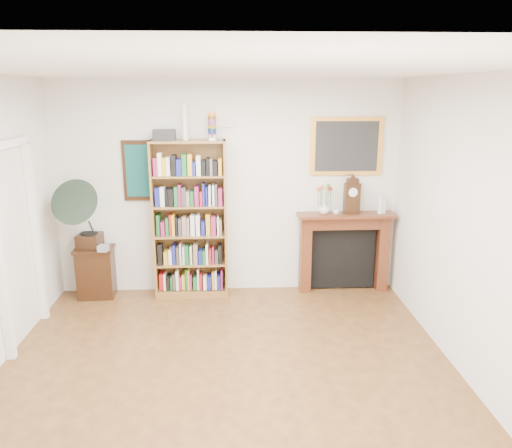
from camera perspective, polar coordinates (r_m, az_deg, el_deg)
The scene contains 15 objects.
room at distance 4.15m, azimuth -3.66°, elevation -2.51°, with size 4.51×5.01×2.81m.
door_casing at distance 5.81m, azimuth -25.71°, elevation -0.31°, with size 0.08×1.02×2.17m.
teal_poster at distance 6.61m, azimuth -12.51°, elevation 5.97°, with size 0.58×0.04×0.78m.
small_picture at distance 6.44m, azimuth -3.41°, elevation 12.33°, with size 0.26×0.04×0.30m.
gilt_painting at distance 6.64m, azimuth 10.31°, elevation 8.73°, with size 0.95×0.04×0.75m.
bookshelf at distance 6.47m, azimuth -7.58°, elevation 1.47°, with size 0.95×0.35×2.36m.
side_cabinet at distance 6.91m, azimuth -17.81°, elevation -5.27°, with size 0.49×0.36×0.67m, color black.
fireplace at distance 6.83m, azimuth 10.00°, elevation -2.38°, with size 1.29×0.33×1.08m.
gramophone at distance 6.59m, azimuth -19.16°, elevation 1.51°, with size 0.64×0.77×0.94m.
cd_stack at distance 6.63m, azimuth -17.05°, elevation -2.64°, with size 0.12×0.12×0.08m, color #AAABB6.
mantel_clock at distance 6.64m, azimuth 10.89°, elevation 3.09°, with size 0.21×0.13×0.47m.
flower_vase at distance 6.58m, azimuth 7.78°, elevation 1.81°, with size 0.15×0.15×0.15m, color silver.
teacup at distance 6.59m, azimuth 9.15°, elevation 1.37°, with size 0.08×0.08×0.06m, color silver.
bottle_left at distance 6.74m, azimuth 14.03°, elevation 2.18°, with size 0.07×0.07×0.24m, color silver.
bottle_right at distance 6.77m, azimuth 14.41°, elevation 2.04°, with size 0.06×0.06×0.20m, color silver.
Camera 1 is at (0.09, -3.96, 2.64)m, focal length 35.00 mm.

